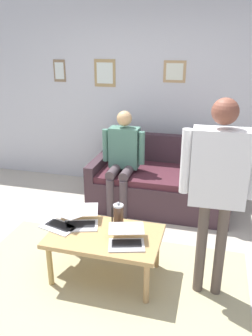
# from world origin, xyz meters

# --- Properties ---
(ground_plane) EXTENTS (7.68, 7.68, 0.00)m
(ground_plane) POSITION_xyz_m (0.00, 0.00, 0.00)
(ground_plane) COLOR #B7AE9E
(area_rug) EXTENTS (2.59, 1.59, 0.01)m
(area_rug) POSITION_xyz_m (-0.02, 0.17, 0.00)
(area_rug) COLOR tan
(area_rug) RESTS_ON ground_plane
(back_wall) EXTENTS (7.04, 0.11, 2.70)m
(back_wall) POSITION_xyz_m (0.00, -2.20, 1.35)
(back_wall) COLOR silver
(back_wall) RESTS_ON ground_plane
(couch) EXTENTS (1.78, 0.93, 0.88)m
(couch) POSITION_xyz_m (-0.27, -1.53, 0.30)
(couch) COLOR #3C2930
(couch) RESTS_ON ground_plane
(coffee_table) EXTENTS (1.01, 0.63, 0.45)m
(coffee_table) POSITION_xyz_m (-0.02, 0.07, 0.40)
(coffee_table) COLOR tan
(coffee_table) RESTS_ON ground_plane
(laptop_left) EXTENTS (0.38, 0.37, 0.12)m
(laptop_left) POSITION_xyz_m (-0.24, 0.16, 0.49)
(laptop_left) COLOR silver
(laptop_left) RESTS_ON coffee_table
(laptop_center) EXTENTS (0.40, 0.41, 0.13)m
(laptop_center) POSITION_xyz_m (0.26, -0.04, 0.49)
(laptop_center) COLOR silver
(laptop_center) RESTS_ON coffee_table
(laptop_right) EXTENTS (0.39, 0.36, 0.13)m
(laptop_right) POSITION_xyz_m (0.43, 0.04, 0.49)
(laptop_right) COLOR silver
(laptop_right) RESTS_ON coffee_table
(french_press) EXTENTS (0.12, 0.10, 0.25)m
(french_press) POSITION_xyz_m (-0.10, -0.09, 0.56)
(french_press) COLOR #4C3323
(french_press) RESTS_ON coffee_table
(person_standing) EXTENTS (0.59, 0.20, 1.70)m
(person_standing) POSITION_xyz_m (-0.95, 0.04, 1.09)
(person_standing) COLOR brown
(person_standing) RESTS_ON ground_plane
(person_seated) EXTENTS (0.55, 0.51, 1.28)m
(person_seated) POSITION_xyz_m (0.20, -1.31, 0.73)
(person_seated) COLOR #4A3D42
(person_seated) RESTS_ON ground_plane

